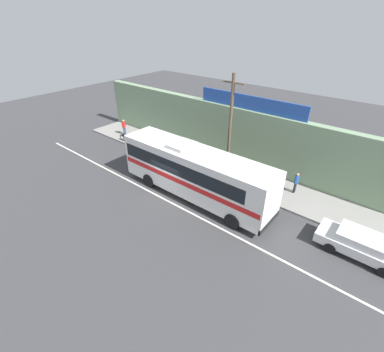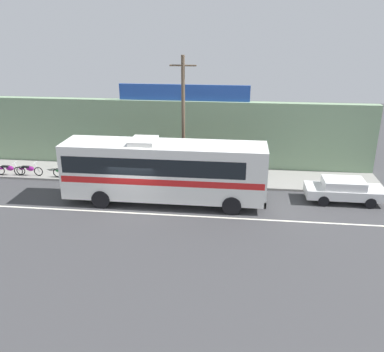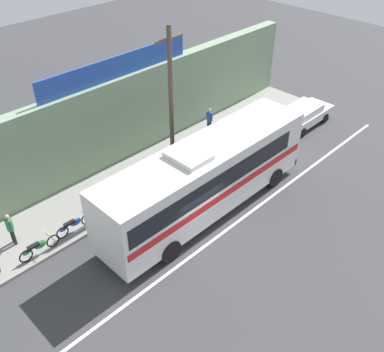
% 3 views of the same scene
% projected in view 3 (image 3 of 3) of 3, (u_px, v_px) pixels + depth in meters
% --- Properties ---
extents(ground_plane, '(70.00, 70.00, 0.00)m').
position_uv_depth(ground_plane, '(195.00, 235.00, 19.76)').
color(ground_plane, '#3A3A3D').
extents(sidewalk_slab, '(30.00, 3.60, 0.14)m').
position_uv_depth(sidewalk_slab, '(124.00, 185.00, 22.67)').
color(sidewalk_slab, gray).
rests_on(sidewalk_slab, ground_plane).
extents(storefront_facade, '(30.00, 0.70, 4.80)m').
position_uv_depth(storefront_facade, '(94.00, 131.00, 22.52)').
color(storefront_facade, gray).
rests_on(storefront_facade, ground_plane).
extents(storefront_billboard, '(9.06, 0.12, 1.10)m').
position_uv_depth(storefront_billboard, '(117.00, 67.00, 21.86)').
color(storefront_billboard, '#234CAD').
rests_on(storefront_billboard, storefront_facade).
extents(road_center_stripe, '(30.00, 0.14, 0.01)m').
position_uv_depth(road_center_stripe, '(208.00, 244.00, 19.30)').
color(road_center_stripe, silver).
rests_on(road_center_stripe, ground_plane).
extents(intercity_bus, '(11.49, 2.67, 3.78)m').
position_uv_depth(intercity_bus, '(205.00, 176.00, 19.93)').
color(intercity_bus, white).
rests_on(intercity_bus, ground_plane).
extents(parked_car, '(4.45, 1.84, 1.37)m').
position_uv_depth(parked_car, '(303.00, 115.00, 27.44)').
color(parked_car, silver).
rests_on(parked_car, ground_plane).
extents(utility_pole, '(1.60, 0.22, 7.95)m').
position_uv_depth(utility_pole, '(171.00, 106.00, 20.80)').
color(utility_pole, brown).
rests_on(utility_pole, sidewalk_slab).
extents(motorcycle_blue, '(1.91, 0.56, 0.94)m').
position_uv_depth(motorcycle_blue, '(74.00, 224.00, 19.51)').
color(motorcycle_blue, black).
rests_on(motorcycle_blue, sidewalk_slab).
extents(motorcycle_orange, '(1.88, 0.56, 0.94)m').
position_uv_depth(motorcycle_orange, '(39.00, 247.00, 18.37)').
color(motorcycle_orange, black).
rests_on(motorcycle_orange, sidewalk_slab).
extents(pedestrian_near_shop, '(0.30, 0.48, 1.61)m').
position_uv_depth(pedestrian_near_shop, '(10.00, 227.00, 18.62)').
color(pedestrian_near_shop, black).
rests_on(pedestrian_near_shop, sidewalk_slab).
extents(pedestrian_by_curb, '(0.30, 0.48, 1.58)m').
position_uv_depth(pedestrian_by_curb, '(209.00, 119.00, 26.38)').
color(pedestrian_by_curb, black).
rests_on(pedestrian_by_curb, sidewalk_slab).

